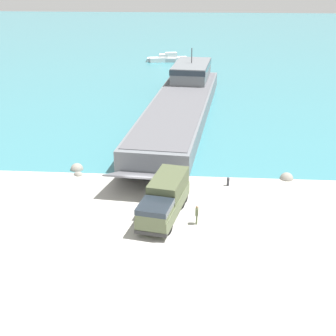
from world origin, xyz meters
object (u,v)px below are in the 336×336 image
object	(u,v)px
moored_boat_a	(162,59)
moored_boat_b	(169,58)
landing_craft	(182,100)
soldier_on_ramp	(197,213)
mooring_bollard	(228,181)
military_truck	(164,198)

from	to	relation	value
moored_boat_a	moored_boat_b	world-z (taller)	moored_boat_b
landing_craft	moored_boat_a	xyz separation A→B (m)	(-6.22, 38.69, -1.26)
moored_boat_a	moored_boat_b	xyz separation A→B (m)	(1.55, 0.20, 0.10)
landing_craft	soldier_on_ramp	world-z (taller)	landing_craft
soldier_on_ramp	moored_boat_b	bearing A→B (deg)	98.90
moored_boat_b	mooring_bollard	bearing A→B (deg)	176.92
landing_craft	mooring_bollard	world-z (taller)	landing_craft
moored_boat_a	soldier_on_ramp	bearing A→B (deg)	-173.95
soldier_on_ramp	moored_boat_b	xyz separation A→B (m)	(-7.31, 71.05, -0.33)
mooring_bollard	moored_boat_a	bearing A→B (deg)	100.55
moored_boat_b	mooring_bollard	size ratio (longest dim) A/B	9.73
soldier_on_ramp	moored_boat_b	distance (m)	71.43
soldier_on_ramp	mooring_bollard	distance (m)	8.11
soldier_on_ramp	mooring_bollard	bearing A→B (deg)	71.84
military_truck	soldier_on_ramp	xyz separation A→B (m)	(2.77, -1.22, -0.64)
soldier_on_ramp	military_truck	bearing A→B (deg)	159.22
military_truck	moored_boat_b	bearing A→B (deg)	-165.35
landing_craft	military_truck	distance (m)	30.94
moored_boat_a	mooring_bollard	bearing A→B (deg)	-170.53
moored_boat_b	mooring_bollard	xyz separation A→B (m)	(10.24, -63.50, -0.18)
landing_craft	mooring_bollard	xyz separation A→B (m)	(5.57, -24.61, -1.33)
moored_boat_b	landing_craft	bearing A→B (deg)	174.60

